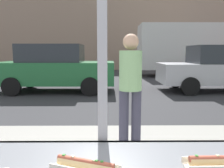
{
  "coord_description": "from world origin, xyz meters",
  "views": [
    {
      "loc": [
        0.04,
        -1.11,
        1.49
      ],
      "look_at": [
        0.07,
        2.74,
        0.94
      ],
      "focal_mm": 36.15,
      "sensor_mm": 36.0,
      "label": 1
    }
  ],
  "objects_px": {
    "hotdog_tray_near": "(85,165)",
    "box_truck": "(193,49)",
    "parked_car_silver": "(220,68)",
    "parked_car_green": "(55,68)",
    "pedestrian": "(130,84)",
    "hotdog_tray_far": "(217,162)"
  },
  "relations": [
    {
      "from": "parked_car_silver",
      "to": "pedestrian",
      "type": "distance_m",
      "value": 6.59
    },
    {
      "from": "hotdog_tray_far",
      "to": "parked_car_silver",
      "type": "distance_m",
      "value": 8.49
    },
    {
      "from": "parked_car_green",
      "to": "pedestrian",
      "type": "height_order",
      "value": "parked_car_green"
    },
    {
      "from": "parked_car_silver",
      "to": "parked_car_green",
      "type": "bearing_deg",
      "value": -180.0
    },
    {
      "from": "hotdog_tray_far",
      "to": "box_truck",
      "type": "distance_m",
      "value": 13.99
    },
    {
      "from": "parked_car_silver",
      "to": "hotdog_tray_near",
      "type": "bearing_deg",
      "value": -119.12
    },
    {
      "from": "hotdog_tray_far",
      "to": "parked_car_silver",
      "type": "relative_size",
      "value": 0.06
    },
    {
      "from": "parked_car_green",
      "to": "hotdog_tray_far",
      "type": "bearing_deg",
      "value": -71.9
    },
    {
      "from": "hotdog_tray_far",
      "to": "parked_car_silver",
      "type": "xyz_separation_m",
      "value": [
        3.73,
        7.63,
        -0.16
      ]
    },
    {
      "from": "hotdog_tray_near",
      "to": "parked_car_green",
      "type": "xyz_separation_m",
      "value": [
        -1.96,
        7.65,
        -0.14
      ]
    },
    {
      "from": "hotdog_tray_near",
      "to": "hotdog_tray_far",
      "type": "height_order",
      "value": "same"
    },
    {
      "from": "hotdog_tray_far",
      "to": "pedestrian",
      "type": "xyz_separation_m",
      "value": [
        -0.15,
        2.3,
        0.0
      ]
    },
    {
      "from": "parked_car_green",
      "to": "box_truck",
      "type": "bearing_deg",
      "value": 37.61
    },
    {
      "from": "hotdog_tray_near",
      "to": "box_truck",
      "type": "height_order",
      "value": "box_truck"
    },
    {
      "from": "parked_car_green",
      "to": "parked_car_silver",
      "type": "xyz_separation_m",
      "value": [
        6.22,
        0.0,
        -0.02
      ]
    },
    {
      "from": "hotdog_tray_far",
      "to": "pedestrian",
      "type": "distance_m",
      "value": 2.31
    },
    {
      "from": "parked_car_silver",
      "to": "box_truck",
      "type": "xyz_separation_m",
      "value": [
        0.96,
        5.53,
        0.82
      ]
    },
    {
      "from": "parked_car_silver",
      "to": "box_truck",
      "type": "bearing_deg",
      "value": 80.15
    },
    {
      "from": "box_truck",
      "to": "parked_car_silver",
      "type": "bearing_deg",
      "value": -99.85
    },
    {
      "from": "parked_car_green",
      "to": "box_truck",
      "type": "distance_m",
      "value": 9.1
    },
    {
      "from": "hotdog_tray_far",
      "to": "pedestrian",
      "type": "bearing_deg",
      "value": 93.71
    },
    {
      "from": "hotdog_tray_near",
      "to": "box_truck",
      "type": "distance_m",
      "value": 14.2
    }
  ]
}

